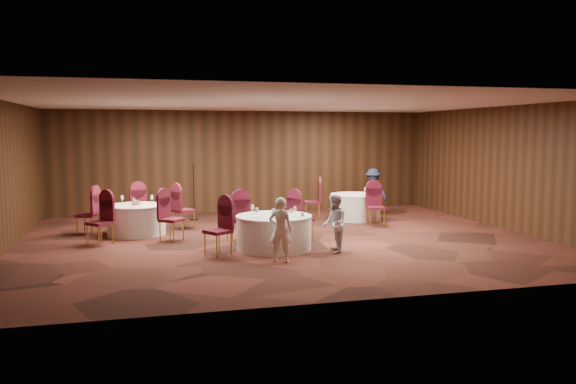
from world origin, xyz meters
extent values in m
plane|color=black|center=(0.00, 0.00, 0.00)|extent=(12.00, 12.00, 0.00)
plane|color=silver|center=(0.00, 0.00, 3.20)|extent=(12.00, 12.00, 0.00)
plane|color=black|center=(0.00, 5.00, 1.60)|extent=(12.00, 0.00, 12.00)
plane|color=black|center=(0.00, -5.00, 1.60)|extent=(12.00, 0.00, 12.00)
plane|color=black|center=(-6.00, 0.00, 1.60)|extent=(0.00, 10.00, 10.00)
plane|color=black|center=(6.00, 0.00, 1.60)|extent=(0.00, 10.00, 10.00)
cylinder|color=silver|center=(-0.44, -1.07, 0.36)|extent=(1.60, 1.60, 0.72)
cylinder|color=silver|center=(-0.44, -1.07, 0.72)|extent=(1.63, 1.63, 0.03)
cylinder|color=silver|center=(-3.33, 1.49, 0.36)|extent=(1.40, 1.40, 0.72)
cylinder|color=silver|center=(-3.33, 1.49, 0.72)|extent=(1.43, 1.43, 0.03)
cylinder|color=silver|center=(2.80, 2.46, 0.36)|extent=(1.43, 1.43, 0.72)
cylinder|color=silver|center=(2.80, 2.46, 0.72)|extent=(1.46, 1.46, 0.03)
cylinder|color=silver|center=(-0.04, -1.32, 0.74)|extent=(0.06, 0.06, 0.01)
cylinder|color=silver|center=(-0.04, -1.32, 0.80)|extent=(0.01, 0.01, 0.11)
cone|color=silver|center=(-0.04, -1.32, 0.91)|extent=(0.08, 0.08, 0.10)
cylinder|color=silver|center=(-0.14, -0.75, 0.74)|extent=(0.06, 0.06, 0.01)
cylinder|color=silver|center=(-0.14, -0.75, 0.80)|extent=(0.01, 0.01, 0.11)
cone|color=silver|center=(-0.14, -0.75, 0.91)|extent=(0.08, 0.08, 0.10)
cylinder|color=silver|center=(-0.85, -1.30, 0.74)|extent=(0.06, 0.06, 0.01)
cylinder|color=silver|center=(-0.85, -1.30, 0.80)|extent=(0.01, 0.01, 0.11)
cone|color=silver|center=(-0.85, -1.30, 0.91)|extent=(0.08, 0.08, 0.10)
cylinder|color=silver|center=(-0.85, -0.80, 0.74)|extent=(0.06, 0.06, 0.01)
cylinder|color=silver|center=(-0.85, -0.80, 0.80)|extent=(0.01, 0.01, 0.11)
cone|color=silver|center=(-0.85, -0.80, 0.91)|extent=(0.08, 0.08, 0.10)
cylinder|color=silver|center=(-0.55, -1.51, 0.74)|extent=(0.06, 0.06, 0.01)
cylinder|color=silver|center=(-0.55, -1.51, 0.80)|extent=(0.01, 0.01, 0.11)
cone|color=silver|center=(-0.55, -1.51, 0.91)|extent=(0.08, 0.08, 0.10)
cylinder|color=white|center=(-0.41, -1.65, 0.75)|extent=(0.15, 0.15, 0.01)
sphere|color=#9E6B33|center=(-0.41, -1.65, 0.79)|extent=(0.08, 0.08, 0.08)
cylinder|color=white|center=(0.13, -1.33, 0.75)|extent=(0.15, 0.15, 0.01)
sphere|color=#9E6B33|center=(0.13, -1.33, 0.79)|extent=(0.08, 0.08, 0.08)
cylinder|color=white|center=(0.04, -0.73, 0.75)|extent=(0.15, 0.15, 0.01)
sphere|color=#9E6B33|center=(0.04, -0.73, 0.79)|extent=(0.08, 0.08, 0.08)
cylinder|color=silver|center=(-2.94, 1.67, 0.74)|extent=(0.06, 0.06, 0.01)
cylinder|color=silver|center=(-2.94, 1.67, 0.80)|extent=(0.01, 0.01, 0.11)
cone|color=silver|center=(-2.94, 1.67, 0.91)|extent=(0.08, 0.08, 0.10)
cylinder|color=silver|center=(-3.67, 1.80, 0.74)|extent=(0.06, 0.06, 0.01)
cylinder|color=silver|center=(-3.67, 1.80, 0.80)|extent=(0.01, 0.01, 0.11)
cone|color=silver|center=(-3.67, 1.80, 0.91)|extent=(0.08, 0.08, 0.10)
cylinder|color=silver|center=(-3.37, 1.03, 0.74)|extent=(0.06, 0.06, 0.01)
cylinder|color=silver|center=(-3.37, 1.03, 0.80)|extent=(0.01, 0.01, 0.11)
cone|color=silver|center=(-3.37, 1.03, 0.91)|extent=(0.08, 0.08, 0.10)
cylinder|color=olive|center=(-3.33, 1.49, 0.77)|extent=(0.22, 0.22, 0.06)
sphere|color=#9E6B33|center=(-3.36, 1.51, 0.83)|extent=(0.07, 0.07, 0.07)
sphere|color=#9E6B33|center=(-3.29, 1.47, 0.83)|extent=(0.07, 0.07, 0.07)
cylinder|color=silver|center=(3.01, 2.22, 0.74)|extent=(0.06, 0.06, 0.01)
cylinder|color=silver|center=(3.01, 2.22, 0.80)|extent=(0.01, 0.01, 0.11)
cone|color=silver|center=(3.01, 2.22, 0.91)|extent=(0.08, 0.08, 0.10)
cylinder|color=black|center=(-1.74, 3.55, 0.01)|extent=(0.24, 0.24, 0.02)
cylinder|color=black|center=(-1.74, 3.55, 0.83)|extent=(0.02, 0.02, 1.62)
cylinder|color=black|center=(-1.74, 3.60, 1.61)|extent=(0.04, 0.12, 0.04)
imported|color=white|center=(-0.58, -2.26, 0.64)|extent=(0.55, 0.47, 1.27)
imported|color=silver|center=(0.72, -1.70, 0.62)|extent=(0.57, 0.68, 1.24)
imported|color=#161C32|center=(3.69, 3.28, 0.71)|extent=(0.99, 1.04, 1.42)
camera|label=1|loc=(-3.09, -12.67, 2.50)|focal=35.00mm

